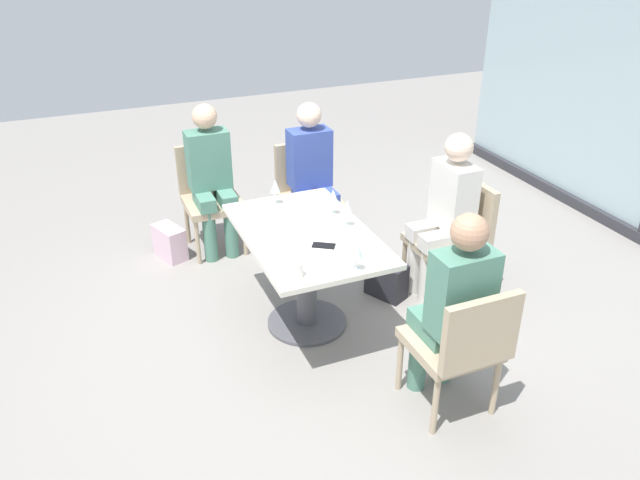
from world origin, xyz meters
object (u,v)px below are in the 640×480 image
Objects in this scene: wine_glass_1 at (275,187)px; cell_phone_on_table at (324,246)px; chair_near_window at (455,232)px; wine_glass_3 at (357,250)px; chair_side_end at (210,191)px; person_near_window at (445,209)px; person_far_left at (312,172)px; coffee_cup at (297,270)px; handbag_1 at (386,280)px; dining_table_main at (306,258)px; handbag_2 at (170,242)px; wine_glass_0 at (333,197)px; handbag_0 at (267,235)px; person_far_right at (454,302)px; wine_glass_2 at (347,208)px; chair_far_left at (308,190)px; chair_far_right at (461,343)px; person_side_end at (211,173)px.

cell_phone_on_table is at bearing 5.37° from wine_glass_1.
wine_glass_3 is (0.57, -1.09, 0.37)m from chair_near_window.
person_near_window is at bearing 44.03° from chair_side_end.
person_far_left is 14.00× the size of coffee_cup.
coffee_cup is at bearing -83.76° from handbag_1.
dining_table_main is 1.56m from handbag_2.
coffee_cup is 1.29m from handbag_1.
wine_glass_1 is at bearing -135.82° from wine_glass_0.
chair_near_window is at bearing 16.23° from handbag_0.
wine_glass_0 is at bearing -171.14° from person_far_right.
wine_glass_2 and wine_glass_3 have the same top height.
chair_far_left is 4.70× the size of wine_glass_0.
person_near_window reaches higher than coffee_cup.
handbag_2 is at bearing -98.82° from chair_far_left.
wine_glass_0 is at bearing 142.26° from coffee_cup.
wine_glass_1 reaches higher than chair_far_left.
wine_glass_0 is (-0.18, -0.91, 0.37)m from chair_near_window.
wine_glass_3 is 2.19m from handbag_2.
wine_glass_0 is at bearing -171.85° from chair_far_right.
chair_far_right is at bearing 21.99° from dining_table_main.
person_near_window is 0.80m from wine_glass_2.
chair_side_end is 0.69× the size of person_far_left.
person_far_left and person_far_right have the same top height.
chair_side_end is 0.69× the size of person_near_window.
chair_far_right is 2.90× the size of handbag_0.
chair_side_end is 0.69× the size of person_far_right.
wine_glass_1 is at bearing 167.66° from coffee_cup.
coffee_cup is 0.30× the size of handbag_1.
person_near_window reaches higher than chair_far_right.
wine_glass_3 is (0.57, -0.98, 0.16)m from person_near_window.
person_near_window reaches higher than handbag_1.
wine_glass_3 is 0.37m from cell_phone_on_table.
person_far_right is at bearing -34.59° from chair_near_window.
handbag_1 is (-0.68, 0.59, -0.72)m from wine_glass_3.
chair_far_right is at bearing 32.21° from wine_glass_3.
person_near_window is 0.69m from handbag_1.
chair_near_window is at bearing 148.02° from chair_far_right.
chair_far_left reaches higher than handbag_1.
handbag_1 is (-1.26, 0.22, -0.36)m from chair_far_right.
person_far_right is at bearing 17.39° from chair_side_end.
person_far_left is (0.11, 0.00, 0.20)m from chair_far_left.
chair_near_window is at bearing 48.47° from person_side_end.
handbag_0 is (-2.19, -0.38, -0.56)m from person_far_right.
wine_glass_0 is at bearing 25.04° from chair_side_end.
wine_glass_2 is at bearing -88.83° from chair_near_window.
wine_glass_2 reaches higher than chair_side_end.
person_side_end is at bearing -167.30° from handbag_1.
wine_glass_1 is (-0.50, -0.04, 0.33)m from dining_table_main.
person_far_right is at bearing 0.00° from person_far_left.
person_side_end and person_far_right have the same top height.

